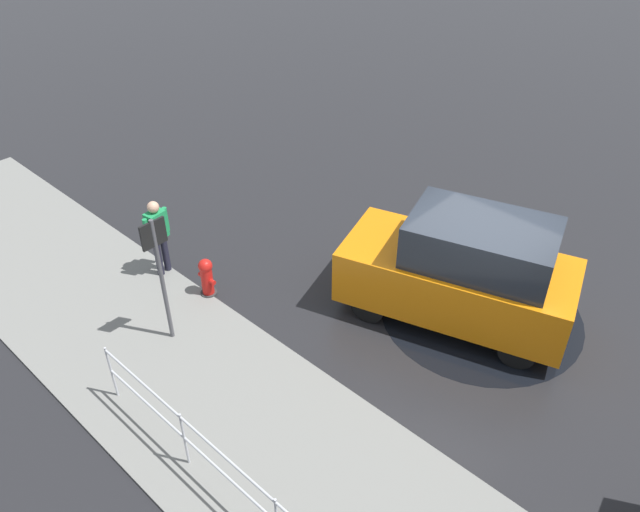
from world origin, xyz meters
name	(u,v)px	position (x,y,z in m)	size (l,w,h in m)	color
ground_plane	(465,322)	(0.00, 0.00, 0.00)	(60.00, 60.00, 0.00)	black
kerb_strip	(299,473)	(0.00, 4.20, 0.02)	(24.00, 3.20, 0.04)	slate
moving_hatchback	(462,271)	(0.22, -0.01, 1.03)	(4.23, 2.79, 2.06)	orange
fire_hydrant	(207,278)	(3.93, 2.60, 0.40)	(0.42, 0.31, 0.80)	red
pedestrian	(158,232)	(5.07, 2.76, 0.96)	(0.29, 0.56, 1.62)	#1E8C4C
sign_post	(159,264)	(3.48, 3.75, 1.58)	(0.07, 0.44, 2.40)	#4C4C51
puddle_patch	(480,313)	(-0.06, -0.40, 0.00)	(3.59, 3.59, 0.01)	black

